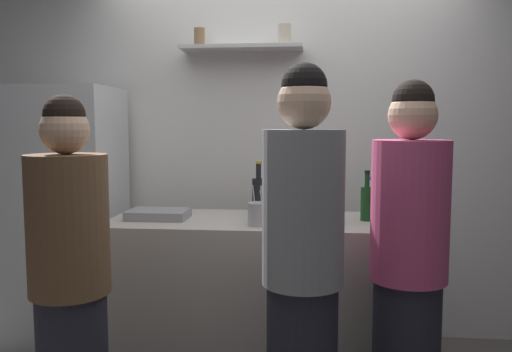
% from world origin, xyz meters
% --- Properties ---
extents(back_wall_assembly, '(4.80, 0.32, 2.60)m').
position_xyz_m(back_wall_assembly, '(-0.00, 1.25, 1.30)').
color(back_wall_assembly, white).
rests_on(back_wall_assembly, ground).
extents(refrigerator, '(0.66, 0.60, 1.72)m').
position_xyz_m(refrigerator, '(-1.42, 0.85, 0.86)').
color(refrigerator, silver).
rests_on(refrigerator, ground).
extents(counter, '(1.69, 0.66, 0.93)m').
position_xyz_m(counter, '(-0.12, 0.52, 0.47)').
color(counter, '#B7B2A8').
rests_on(counter, ground).
extents(baking_pan, '(0.34, 0.24, 0.05)m').
position_xyz_m(baking_pan, '(-0.69, 0.49, 0.96)').
color(baking_pan, gray).
rests_on(baking_pan, counter).
extents(utensil_holder, '(0.12, 0.12, 0.22)m').
position_xyz_m(utensil_holder, '(-0.09, 0.34, 1.00)').
color(utensil_holder, '#B2B2B7').
rests_on(utensil_holder, counter).
extents(wine_bottle_amber_glass, '(0.08, 0.08, 0.34)m').
position_xyz_m(wine_bottle_amber_glass, '(0.14, 0.26, 1.06)').
color(wine_bottle_amber_glass, '#472814').
rests_on(wine_bottle_amber_glass, counter).
extents(wine_bottle_dark_glass, '(0.08, 0.08, 0.33)m').
position_xyz_m(wine_bottle_dark_glass, '(-0.12, 0.58, 1.06)').
color(wine_bottle_dark_glass, black).
rests_on(wine_bottle_dark_glass, counter).
extents(wine_bottle_green_glass, '(0.07, 0.07, 0.28)m').
position_xyz_m(wine_bottle_green_glass, '(0.50, 0.55, 1.04)').
color(wine_bottle_green_glass, '#19471E').
rests_on(wine_bottle_green_glass, counter).
extents(wine_bottle_pale_glass, '(0.08, 0.08, 0.34)m').
position_xyz_m(wine_bottle_pale_glass, '(0.33, 0.46, 1.06)').
color(wine_bottle_pale_glass, '#B2BFB2').
rests_on(wine_bottle_pale_glass, counter).
extents(water_bottle_plastic, '(0.09, 0.09, 0.23)m').
position_xyz_m(water_bottle_plastic, '(0.56, 0.76, 1.03)').
color(water_bottle_plastic, silver).
rests_on(water_bottle_plastic, counter).
extents(person_grey_hoodie, '(0.34, 0.34, 1.72)m').
position_xyz_m(person_grey_hoodie, '(0.15, -0.28, 0.86)').
color(person_grey_hoodie, '#262633').
rests_on(person_grey_hoodie, ground).
extents(person_brown_jacket, '(0.34, 0.34, 1.60)m').
position_xyz_m(person_brown_jacket, '(-0.84, -0.32, 0.78)').
color(person_brown_jacket, '#262633').
rests_on(person_brown_jacket, ground).
extents(person_pink_top, '(0.34, 0.34, 1.67)m').
position_xyz_m(person_pink_top, '(0.62, -0.09, 0.82)').
color(person_pink_top, '#262633').
rests_on(person_pink_top, ground).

